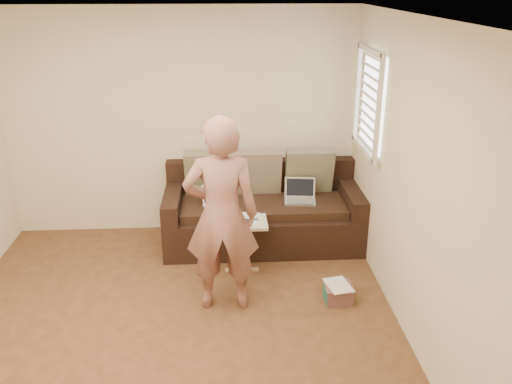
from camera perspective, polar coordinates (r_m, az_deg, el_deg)
floor at (r=4.77m, az=-8.92°, el=-15.32°), size 4.50×4.50×0.00m
ceiling at (r=3.83m, az=-11.27°, el=17.52°), size 4.50×4.50×0.00m
wall_back at (r=6.26m, az=-7.87°, el=7.16°), size 4.00×0.00×4.00m
wall_right at (r=4.37m, az=17.07°, el=-0.12°), size 0.00×4.50×4.50m
window_blinds at (r=5.61m, az=11.91°, el=9.41°), size 0.12×0.88×1.08m
sofa at (r=6.09m, az=0.73°, el=-1.77°), size 2.20×0.95×0.85m
pillow_left at (r=6.15m, az=-5.00°, el=2.04°), size 0.55×0.29×0.57m
pillow_mid at (r=6.15m, az=0.13°, el=2.14°), size 0.55×0.27×0.57m
pillow_right at (r=6.22m, az=5.65°, el=2.27°), size 0.55×0.28×0.57m
laptop_silver at (r=6.03m, az=4.70°, el=-1.10°), size 0.37×0.29×0.23m
laptop_white at (r=5.92m, az=-3.81°, el=-1.55°), size 0.40×0.36×0.23m
person at (r=4.74m, az=-3.69°, el=-2.50°), size 0.67×0.46×1.83m
side_table at (r=5.56m, az=-1.54°, el=-5.78°), size 0.52×0.36×0.57m
drinking_glass at (r=5.47m, az=-3.49°, el=-2.30°), size 0.07×0.07×0.12m
scissors at (r=5.45m, az=-0.66°, el=-2.94°), size 0.20×0.13×0.02m
paper_on_table at (r=5.49m, az=-0.79°, el=-2.82°), size 0.25×0.33×0.00m
striped_box at (r=5.23m, az=8.68°, el=-10.50°), size 0.27×0.27×0.17m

